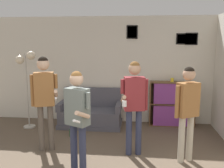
{
  "coord_description": "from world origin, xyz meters",
  "views": [
    {
      "loc": [
        0.66,
        -2.53,
        2.09
      ],
      "look_at": [
        0.17,
        1.89,
        1.32
      ],
      "focal_mm": 40.0,
      "sensor_mm": 36.0,
      "label": 1
    }
  ],
  "objects": [
    {
      "name": "wall_back",
      "position": [
        0.01,
        3.81,
        1.35
      ],
      "size": [
        7.36,
        0.08,
        2.7
      ],
      "color": "silver",
      "rests_on": "ground_plane"
    },
    {
      "name": "couch",
      "position": [
        -0.53,
        3.39,
        0.3
      ],
      "size": [
        1.54,
        0.8,
        0.91
      ],
      "color": "#4C4C56",
      "rests_on": "ground_plane"
    },
    {
      "name": "person_watcher_holding_cup",
      "position": [
        0.57,
        1.85,
        1.08
      ],
      "size": [
        0.49,
        0.49,
        1.74
      ],
      "color": "#2D334C",
      "rests_on": "ground_plane"
    },
    {
      "name": "floor_lamp",
      "position": [
        -2.01,
        3.07,
        1.46
      ],
      "size": [
        0.49,
        0.28,
        1.86
      ],
      "color": "#ADA89E",
      "rests_on": "ground_plane"
    },
    {
      "name": "person_player_foreground_left",
      "position": [
        -1.1,
        1.86,
        1.13
      ],
      "size": [
        0.57,
        0.44,
        1.81
      ],
      "color": "brown",
      "rests_on": "ground_plane"
    },
    {
      "name": "person_player_foreground_center",
      "position": [
        -0.28,
        1.09,
        1.01
      ],
      "size": [
        0.45,
        0.58,
        1.65
      ],
      "color": "#2D334C",
      "rests_on": "ground_plane"
    },
    {
      "name": "bottle_on_floor",
      "position": [
        -0.83,
        2.59,
        0.09
      ],
      "size": [
        0.07,
        0.07,
        0.23
      ],
      "color": "#3D6638",
      "rests_on": "ground_plane"
    },
    {
      "name": "bookshelf",
      "position": [
        1.48,
        3.59,
        0.55
      ],
      "size": [
        1.11,
        0.3,
        1.11
      ],
      "color": "brown",
      "rests_on": "ground_plane"
    },
    {
      "name": "drinking_cup",
      "position": [
        1.46,
        3.59,
        1.15
      ],
      "size": [
        0.08,
        0.08,
        0.09
      ],
      "color": "yellow",
      "rests_on": "bookshelf"
    },
    {
      "name": "person_spectator_near_bookshelf",
      "position": [
        1.48,
        1.69,
        1.02
      ],
      "size": [
        0.45,
        0.35,
        1.67
      ],
      "color": "#B7AD99",
      "rests_on": "ground_plane"
    }
  ]
}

